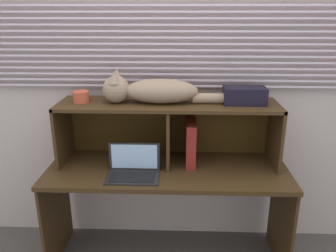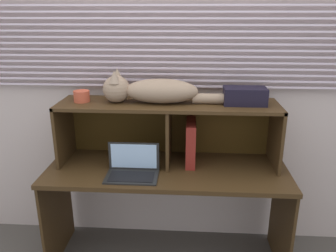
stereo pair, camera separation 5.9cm
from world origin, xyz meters
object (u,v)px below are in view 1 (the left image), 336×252
object	(u,v)px
cat	(150,90)
book_stack	(131,158)
binder_upright	(191,142)
small_basket	(81,97)
storage_box	(244,95)
laptop	(133,169)

from	to	relation	value
cat	book_stack	xyz separation A→B (m)	(-0.14, 0.00, -0.48)
cat	binder_upright	size ratio (longest dim) A/B	2.78
book_stack	small_basket	world-z (taller)	small_basket
book_stack	storage_box	bearing A→B (deg)	-0.28
laptop	book_stack	xyz separation A→B (m)	(-0.05, 0.22, -0.02)
binder_upright	small_basket	xyz separation A→B (m)	(-0.72, 0.00, 0.31)
storage_box	binder_upright	bearing A→B (deg)	180.00
cat	laptop	distance (m)	0.52
binder_upright	small_basket	distance (m)	0.78
book_stack	storage_box	size ratio (longest dim) A/B	0.78
small_basket	storage_box	world-z (taller)	storage_box
cat	book_stack	size ratio (longest dim) A/B	3.90
binder_upright	storage_box	world-z (taller)	storage_box
binder_upright	storage_box	xyz separation A→B (m)	(0.34, 0.00, 0.32)
cat	book_stack	bearing A→B (deg)	178.52
storage_box	cat	bearing A→B (deg)	-180.00
laptop	small_basket	size ratio (longest dim) A/B	3.12
small_basket	storage_box	xyz separation A→B (m)	(1.06, 0.00, 0.02)
laptop	storage_box	bearing A→B (deg)	17.19
storage_box	book_stack	bearing A→B (deg)	179.72
book_stack	storage_box	xyz separation A→B (m)	(0.75, -0.00, 0.45)
laptop	storage_box	distance (m)	0.85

